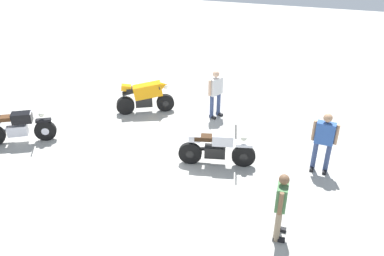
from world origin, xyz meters
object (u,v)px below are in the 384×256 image
motorcycle_black_cruiser (18,127)px  person_in_green_shirt (281,203)px  person_in_blue_shirt (324,139)px  motorcycle_silver_cruiser (216,148)px  motorcycle_orange_sportbike (145,96)px  person_in_white_shirt (216,91)px

motorcycle_black_cruiser → person_in_green_shirt: person_in_green_shirt is taller
person_in_green_shirt → person_in_blue_shirt: 2.90m
motorcycle_silver_cruiser → person_in_blue_shirt: size_ratio=1.22×
motorcycle_orange_sportbike → person_in_blue_shirt: person_in_blue_shirt is taller
motorcycle_silver_cruiser → motorcycle_black_cruiser: bearing=174.1°
motorcycle_orange_sportbike → person_in_white_shirt: size_ratio=1.14×
person_in_blue_shirt → person_in_green_shirt: bearing=-10.0°
person_in_blue_shirt → motorcycle_black_cruiser: bearing=-76.6°
person_in_green_shirt → motorcycle_black_cruiser: bearing=167.6°
motorcycle_orange_sportbike → person_in_green_shirt: bearing=-68.5°
person_in_blue_shirt → person_in_white_shirt: bearing=-116.7°
motorcycle_silver_cruiser → motorcycle_black_cruiser: same height
person_in_white_shirt → person_in_green_shirt: bearing=-31.0°
motorcycle_orange_sportbike → person_in_white_shirt: (-2.33, -0.37, 0.32)m
motorcycle_black_cruiser → person_in_blue_shirt: person_in_blue_shirt is taller
motorcycle_black_cruiser → person_in_white_shirt: bearing=5.2°
motorcycle_black_cruiser → motorcycle_silver_cruiser: bearing=-22.0°
motorcycle_orange_sportbike → person_in_green_shirt: size_ratio=1.15×
motorcycle_silver_cruiser → motorcycle_orange_sportbike: (3.02, -2.39, 0.07)m
motorcycle_silver_cruiser → motorcycle_orange_sportbike: size_ratio=1.12×
motorcycle_silver_cruiser → motorcycle_black_cruiser: size_ratio=1.08×
motorcycle_orange_sportbike → motorcycle_black_cruiser: bearing=-159.9°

